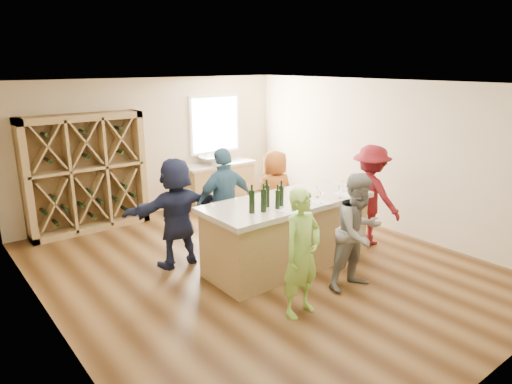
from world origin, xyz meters
TOP-DOWN VIEW (x-y plane):
  - floor at (0.00, 0.00)m, footprint 6.00×7.00m
  - ceiling at (0.00, 0.00)m, footprint 6.00×7.00m
  - wall_back at (0.00, 3.55)m, footprint 6.00×0.10m
  - wall_front at (0.00, -3.55)m, footprint 6.00×0.10m
  - wall_left at (-3.05, 0.00)m, footprint 0.10×7.00m
  - wall_right at (3.05, 0.00)m, footprint 0.10×7.00m
  - window_frame at (1.50, 3.47)m, footprint 1.30×0.06m
  - window_pane at (1.50, 3.44)m, footprint 1.18×0.01m
  - wine_rack at (-1.50, 3.27)m, footprint 2.20×0.45m
  - back_counter_base at (1.40, 3.20)m, footprint 1.60×0.58m
  - back_counter_top at (1.40, 3.20)m, footprint 1.70×0.62m
  - sink at (1.20, 3.20)m, footprint 0.54×0.54m
  - faucet at (1.20, 3.38)m, footprint 0.02×0.02m
  - tasting_counter_base at (0.39, -0.23)m, footprint 2.60×1.00m
  - tasting_counter_top at (0.39, -0.23)m, footprint 2.72×1.12m
  - wine_bottle_a at (-0.44, -0.40)m, footprint 0.10×0.10m
  - wine_bottle_b at (-0.29, -0.46)m, footprint 0.10×0.10m
  - wine_bottle_c at (-0.11, -0.31)m, footprint 0.10×0.10m
  - wine_bottle_d at (-0.04, -0.47)m, footprint 0.07×0.07m
  - wine_bottle_e at (0.09, -0.40)m, footprint 0.08×0.08m
  - wine_glass_a at (0.03, -0.69)m, footprint 0.08×0.08m
  - wine_glass_b at (0.61, -0.71)m, footprint 0.08×0.08m
  - wine_glass_c at (1.06, -0.67)m, footprint 0.10×0.10m
  - wine_glass_d at (0.82, -0.42)m, footprint 0.06×0.06m
  - wine_glass_e at (1.38, -0.46)m, footprint 0.08×0.08m
  - tasting_menu_a at (0.02, -0.66)m, footprint 0.27×0.31m
  - tasting_menu_b at (0.66, -0.65)m, footprint 0.25×0.32m
  - tasting_menu_c at (1.29, -0.57)m, footprint 0.27×0.34m
  - person_near_left at (-0.45, -1.41)m, footprint 0.64×0.49m
  - person_near_right at (0.65, -1.39)m, footprint 0.84×0.51m
  - person_server at (2.11, -0.44)m, footprint 0.58×1.16m
  - person_far_mid at (-0.15, 0.69)m, footprint 1.08×0.59m
  - person_far_right at (1.03, 0.83)m, footprint 0.83×0.59m
  - person_far_left at (-0.95, 0.85)m, footprint 1.63×0.65m

SIDE VIEW (x-z plane):
  - floor at x=0.00m, z-range -0.10..0.00m
  - back_counter_base at x=1.40m, z-range 0.00..0.86m
  - tasting_counter_base at x=0.39m, z-range 0.00..1.00m
  - person_far_right at x=1.03m, z-range 0.00..1.60m
  - person_near_left at x=-0.45m, z-range 0.00..1.65m
  - person_near_right at x=0.65m, z-range 0.00..1.67m
  - person_far_left at x=-0.95m, z-range 0.00..1.73m
  - person_server at x=2.11m, z-range 0.00..1.76m
  - back_counter_top at x=1.40m, z-range 0.86..0.92m
  - person_far_mid at x=-0.15m, z-range 0.00..1.80m
  - sink at x=1.20m, z-range 0.92..1.11m
  - tasting_counter_top at x=0.39m, z-range 1.00..1.08m
  - faucet at x=1.20m, z-range 0.92..1.22m
  - tasting_menu_a at x=0.02m, z-range 1.08..1.08m
  - tasting_menu_b at x=0.66m, z-range 1.08..1.08m
  - tasting_menu_c at x=1.29m, z-range 1.08..1.08m
  - wine_rack at x=-1.50m, z-range 0.00..2.20m
  - wine_glass_e at x=1.38m, z-range 1.08..1.24m
  - wine_glass_d at x=0.82m, z-range 1.08..1.24m
  - wine_glass_a at x=0.03m, z-range 1.08..1.26m
  - wine_glass_c at x=1.06m, z-range 1.08..1.27m
  - wine_glass_b at x=0.61m, z-range 1.08..1.27m
  - wine_bottle_d at x=-0.04m, z-range 1.08..1.35m
  - wine_bottle_e at x=0.09m, z-range 1.08..1.38m
  - wine_bottle_a at x=-0.44m, z-range 1.08..1.41m
  - wine_bottle_c at x=-0.11m, z-range 1.08..1.41m
  - wine_bottle_b at x=-0.29m, z-range 1.08..1.41m
  - wall_back at x=0.00m, z-range 0.00..2.80m
  - wall_front at x=0.00m, z-range 0.00..2.80m
  - wall_left at x=-3.05m, z-range 0.00..2.80m
  - wall_right at x=3.05m, z-range 0.00..2.80m
  - window_frame at x=1.50m, z-range 1.10..2.40m
  - window_pane at x=1.50m, z-range 1.16..2.34m
  - ceiling at x=0.00m, z-range 2.80..2.90m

